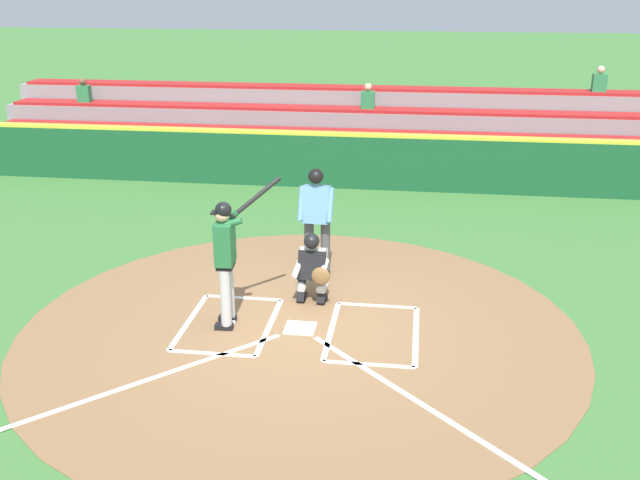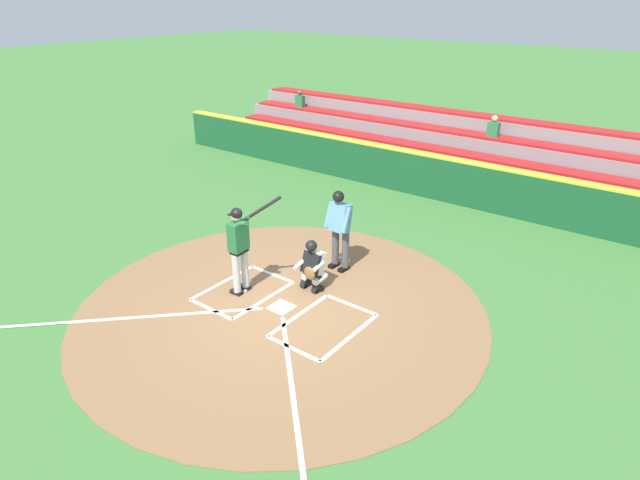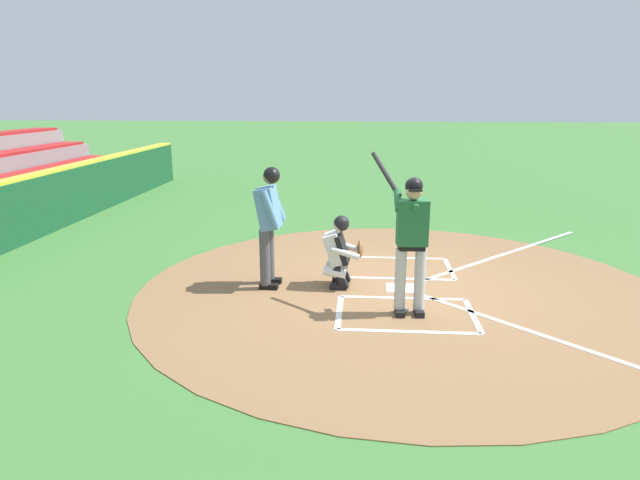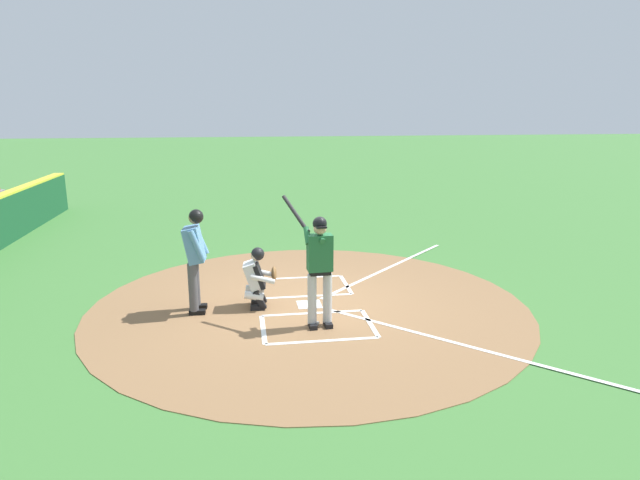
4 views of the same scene
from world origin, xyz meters
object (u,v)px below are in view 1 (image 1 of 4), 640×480
catcher (313,267)px  baseball (233,323)px  plate_umpire (317,214)px  batter (226,255)px

catcher → baseball: 1.50m
catcher → baseball: bearing=42.8°
catcher → plate_umpire: 1.19m
plate_umpire → baseball: plate_umpire is taller
catcher → baseball: size_ratio=15.27×
catcher → plate_umpire: (0.09, -1.08, 0.49)m
baseball → catcher: bearing=-137.2°
catcher → baseball: (1.03, 0.95, -0.55)m
batter → plate_umpire: (-0.99, -2.05, -0.02)m
baseball → batter: bearing=19.7°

